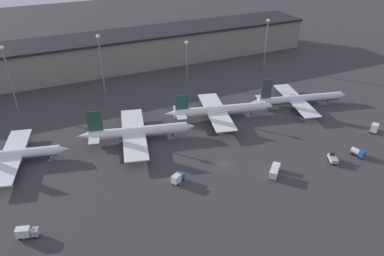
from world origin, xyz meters
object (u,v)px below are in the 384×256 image
Objects in this scene: service_vehicle_3 at (358,152)px; service_vehicle_2 at (333,159)px; service_vehicle_1 at (375,128)px; airplane_1 at (137,132)px; service_vehicle_4 at (178,178)px; airplane_2 at (219,110)px; service_vehicle_0 at (26,232)px; airplane_3 at (299,99)px; airplane_0 at (14,155)px; service_vehicle_5 at (275,171)px.

service_vehicle_2 is at bearing -108.25° from service_vehicle_3.
service_vehicle_2 is at bearing 164.75° from service_vehicle_1.
airplane_1 is 30.59m from service_vehicle_4.
service_vehicle_4 is (-32.72, -33.10, -1.62)m from airplane_2.
service_vehicle_0 reaches higher than service_vehicle_3.
airplane_2 is at bearing 17.97° from airplane_1.
airplane_3 is at bearing 78.41° from service_vehicle_1.
airplane_2 reaches higher than service_vehicle_4.
airplane_0 reaches higher than service_vehicle_4.
airplane_3 is (116.50, -4.87, -0.04)m from airplane_0.
service_vehicle_5 is (76.45, -43.23, -1.29)m from airplane_0.
airplane_3 is 8.51× the size of service_vehicle_2.
service_vehicle_0 is at bearing -74.59° from airplane_0.
service_vehicle_1 reaches higher than service_vehicle_5.
airplane_1 is 7.28× the size of service_vehicle_0.
airplane_2 reaches higher than service_vehicle_2.
airplane_2 is at bearing 42.81° from service_vehicle_5.
airplane_3 is 8.59× the size of service_vehicle_1.
service_vehicle_1 is 1.04× the size of service_vehicle_3.
airplane_1 is 36.60m from airplane_2.
service_vehicle_2 is 0.74× the size of service_vehicle_5.
airplane_1 is 52.38m from service_vehicle_5.
service_vehicle_4 is at bearing -69.32° from airplane_1.
airplane_1 is 8.33× the size of service_vehicle_1.
airplane_3 reaches higher than service_vehicle_5.
service_vehicle_5 is at bearing -79.77° from airplane_2.
service_vehicle_3 is (109.72, -46.20, -1.44)m from airplane_0.
airplane_1 is at bearing 86.66° from service_vehicle_5.
service_vehicle_0 is at bearing -125.93° from airplane_1.
service_vehicle_4 is (-63.48, 12.47, 0.17)m from service_vehicle_3.
service_vehicle_1 is 21.04m from service_vehicle_3.
airplane_0 is 133.40m from service_vehicle_1.
airplane_3 is at bearing -0.06° from service_vehicle_5.
service_vehicle_0 reaches higher than service_vehicle_5.
service_vehicle_0 is (-41.24, -35.19, -1.62)m from airplane_1.
service_vehicle_2 is at bearing 13.09° from service_vehicle_0.
service_vehicle_0 is 1.19× the size of service_vehicle_3.
service_vehicle_3 is at bearing -9.24° from airplane_0.
service_vehicle_1 is at bearing -47.21° from service_vehicle_2.
service_vehicle_5 is (33.98, -39.82, -1.67)m from airplane_1.
airplane_0 is 109.00m from service_vehicle_2.
airplane_2 is 8.69× the size of service_vehicle_2.
service_vehicle_5 is at bearing 155.35° from service_vehicle_1.
airplane_1 is 8.66× the size of service_vehicle_3.
service_vehicle_1 is at bearing -36.33° from service_vehicle_5.
airplane_2 is 46.58m from service_vehicle_4.
airplane_1 is 0.95× the size of airplane_2.
airplane_1 is 74.05m from airplane_3.
service_vehicle_1 reaches higher than service_vehicle_3.
service_vehicle_5 is at bearing -35.92° from airplane_1.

